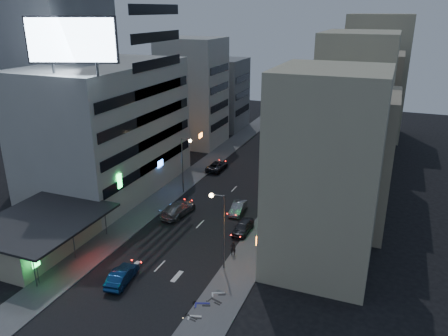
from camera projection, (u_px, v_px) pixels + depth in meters
The scene contains 29 objects.
ground at pixel (139, 288), 41.33m from camera, with size 180.00×180.00×0.00m, color black.
sidewalk_left at pixel (196, 173), 70.28m from camera, with size 4.00×120.00×0.12m, color #4C4C4F.
sidewalk_right at pixel (294, 187), 64.76m from camera, with size 4.00×120.00×0.12m, color #4C4C4F.
food_court at pixel (37, 234), 47.20m from camera, with size 11.00×13.00×3.88m.
white_building at pixel (107, 128), 61.59m from camera, with size 14.00×24.00×18.00m, color #AFAFAA.
grey_tower at pixel (63, 65), 64.58m from camera, with size 10.00×14.00×34.00m, color slate.
shophouse_near at pixel (325, 173), 41.90m from camera, with size 10.00×11.00×20.00m, color #AEA988.
shophouse_mid at pixel (344, 158), 52.46m from camera, with size 11.00×12.00×16.00m, color tan.
shophouse_far at pixel (354, 111), 62.96m from camera, with size 10.00×14.00×22.00m, color #AEA988.
far_left_a at pixel (193, 92), 82.57m from camera, with size 11.00×10.00×20.00m, color #AFAFAA.
far_left_b at pixel (216, 94), 94.96m from camera, with size 12.00×10.00×15.00m, color slate.
far_right_a at pixel (365, 105), 76.58m from camera, with size 11.00×12.00×18.00m, color tan.
far_right_b at pixel (375, 77), 87.61m from camera, with size 12.00×12.00×24.00m, color #AEA988.
billboard at pixel (71, 40), 47.10m from camera, with size 9.52×3.75×6.20m.
street_lamp_right_near at pixel (220, 221), 42.70m from camera, with size 1.60×0.44×8.02m.
street_lamp_left at pixel (185, 158), 60.75m from camera, with size 1.60×0.44×8.02m.
street_lamp_right_far at pixel (297, 134), 72.40m from camera, with size 1.60×0.44×8.02m.
parked_car_right_near at pixel (243, 227), 51.30m from camera, with size 1.71×4.26×1.45m, color #28292D.
parked_car_right_mid at pixel (238, 208), 56.33m from camera, with size 1.45×4.17×1.37m, color #98999F.
parked_car_left at pixel (217, 166), 71.30m from camera, with size 2.33×5.06×1.41m, color #2B2B31.
parked_car_right_far at pixel (279, 179), 65.72m from camera, with size 1.94×4.76×1.38m, color #94959B.
road_car_blue at pixel (122, 276), 41.89m from camera, with size 1.58×4.54×1.50m, color navy.
road_car_silver at pixel (178, 209), 55.73m from camera, with size 2.40×5.89×1.71m, color #A0A3A8.
person at pixel (233, 248), 46.39m from camera, with size 0.60×0.39×1.64m, color black.
scooter_black_a at pixel (198, 314), 36.81m from camera, with size 1.69×0.56×1.03m, color black, non-canonical shape.
scooter_silver_a at pixel (202, 311), 37.21m from camera, with size 1.74×0.58×1.06m, color #AEB0B6, non-canonical shape.
scooter_blue at pixel (210, 297), 38.84m from camera, with size 1.99×0.66×1.22m, color navy, non-canonical shape.
scooter_black_b at pixel (223, 298), 38.84m from camera, with size 1.84×0.61×1.12m, color black, non-canonical shape.
scooter_silver_b at pixel (225, 287), 40.32m from camera, with size 1.85×0.62×1.13m, color #AFB4B7, non-canonical shape.
Camera 1 is at (20.35, -29.52, 24.85)m, focal length 35.00 mm.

